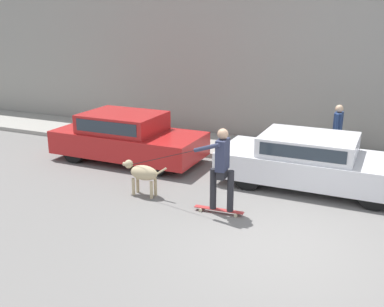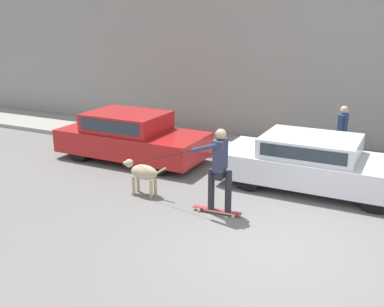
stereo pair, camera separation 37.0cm
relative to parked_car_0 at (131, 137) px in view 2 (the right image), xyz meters
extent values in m
plane|color=slate|center=(4.99, -3.15, -0.65)|extent=(36.00, 36.00, 0.00)
cube|color=gray|center=(4.99, 3.54, 1.92)|extent=(32.00, 0.30, 5.13)
cube|color=gray|center=(4.99, 2.24, -0.58)|extent=(30.00, 2.27, 0.13)
cylinder|color=black|center=(1.33, 0.77, -0.32)|extent=(0.65, 0.21, 0.65)
cylinder|color=black|center=(1.31, -0.79, -0.32)|extent=(0.65, 0.21, 0.65)
cylinder|color=black|center=(-1.23, 0.79, -0.32)|extent=(0.65, 0.21, 0.65)
cylinder|color=black|center=(-1.24, -0.77, -0.32)|extent=(0.65, 0.21, 0.65)
cube|color=#B21E1E|center=(0.04, 0.00, -0.14)|extent=(4.14, 1.83, 0.63)
cube|color=#B21E1E|center=(-0.12, 0.00, 0.43)|extent=(2.12, 1.64, 0.50)
cube|color=#28333D|center=(-0.13, -0.81, 0.46)|extent=(1.86, 0.03, 0.32)
cylinder|color=black|center=(6.46, 0.77, -0.31)|extent=(0.68, 0.21, 0.67)
cylinder|color=black|center=(6.45, -0.80, -0.31)|extent=(0.68, 0.21, 0.67)
cylinder|color=black|center=(3.72, 0.80, -0.31)|extent=(0.68, 0.21, 0.67)
cylinder|color=black|center=(3.71, -0.77, -0.31)|extent=(0.68, 0.21, 0.67)
cube|color=silver|center=(5.08, 0.00, -0.14)|extent=(4.43, 1.86, 0.60)
cube|color=silver|center=(4.91, 0.00, 0.37)|extent=(2.14, 1.66, 0.44)
cube|color=#28333D|center=(4.90, -0.82, 0.40)|extent=(1.87, 0.03, 0.28)
cylinder|color=tan|center=(1.48, -2.16, -0.45)|extent=(0.07, 0.07, 0.39)
cylinder|color=tan|center=(1.48, -1.97, -0.45)|extent=(0.07, 0.07, 0.39)
cylinder|color=tan|center=(1.94, -2.16, -0.45)|extent=(0.07, 0.07, 0.39)
cylinder|color=tan|center=(1.95, -1.98, -0.45)|extent=(0.07, 0.07, 0.39)
ellipsoid|color=tan|center=(1.71, -2.07, -0.11)|extent=(0.67, 0.34, 0.33)
sphere|color=tan|center=(1.32, -2.06, 0.04)|extent=(0.19, 0.19, 0.19)
cylinder|color=tan|center=(1.24, -2.06, 0.02)|extent=(0.11, 0.09, 0.09)
cylinder|color=tan|center=(2.15, -2.08, -0.01)|extent=(0.27, 0.05, 0.21)
cylinder|color=beige|center=(3.21, -2.38, -0.61)|extent=(0.07, 0.03, 0.07)
cylinder|color=beige|center=(3.20, -2.23, -0.61)|extent=(0.07, 0.03, 0.07)
cylinder|color=beige|center=(3.95, -2.34, -0.61)|extent=(0.07, 0.03, 0.07)
cylinder|color=beige|center=(3.94, -2.19, -0.61)|extent=(0.07, 0.03, 0.07)
cube|color=#A82D2D|center=(3.58, -2.29, -0.57)|extent=(1.04, 0.18, 0.02)
cylinder|color=#232328|center=(3.45, -2.29, -0.13)|extent=(0.13, 0.13, 0.86)
cylinder|color=#232328|center=(3.81, -2.27, -0.13)|extent=(0.13, 0.13, 0.86)
cube|color=#232328|center=(3.63, -2.28, 0.21)|extent=(0.18, 0.31, 0.17)
cube|color=#2D334C|center=(3.63, -2.28, 0.61)|extent=(0.21, 0.39, 0.62)
sphere|color=tan|center=(3.63, -2.28, 1.03)|extent=(0.22, 0.22, 0.22)
cylinder|color=#2D334C|center=(3.62, -2.05, 0.57)|extent=(0.08, 0.08, 0.59)
cylinder|color=#2D334C|center=(3.37, -2.46, 0.77)|extent=(0.59, 0.19, 0.28)
cylinder|color=black|center=(2.21, -2.23, 0.34)|extent=(1.78, 0.36, 0.67)
cylinder|color=brown|center=(5.33, 1.91, -0.13)|extent=(0.14, 0.14, 0.77)
cylinder|color=brown|center=(5.32, 1.76, -0.13)|extent=(0.14, 0.14, 0.77)
cube|color=navy|center=(5.33, 1.83, 0.53)|extent=(0.21, 0.39, 0.56)
cylinder|color=navy|center=(5.34, 2.06, 0.55)|extent=(0.08, 0.08, 0.53)
cylinder|color=navy|center=(5.32, 1.60, 0.55)|extent=(0.08, 0.08, 0.53)
sphere|color=tan|center=(5.33, 1.83, 0.91)|extent=(0.20, 0.20, 0.20)
cube|color=brown|center=(5.34, 2.06, 0.14)|extent=(0.11, 0.27, 0.28)
camera|label=1|loc=(6.50, -10.19, 3.19)|focal=42.00mm
camera|label=2|loc=(6.84, -10.03, 3.19)|focal=42.00mm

